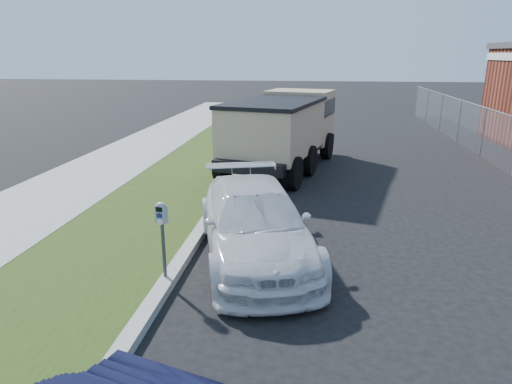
# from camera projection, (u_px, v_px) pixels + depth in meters

# --- Properties ---
(ground) EXTENTS (120.00, 120.00, 0.00)m
(ground) POSITION_uv_depth(u_px,v_px,m) (324.00, 262.00, 8.47)
(ground) COLOR black
(ground) RESTS_ON ground
(streetside) EXTENTS (6.12, 50.00, 0.15)m
(streetside) POSITION_uv_depth(u_px,v_px,m) (90.00, 211.00, 11.02)
(streetside) COLOR gray
(streetside) RESTS_ON ground
(parking_meter) EXTENTS (0.21, 0.16, 1.32)m
(parking_meter) POSITION_uv_depth(u_px,v_px,m) (162.00, 224.00, 7.33)
(parking_meter) COLOR #3F4247
(parking_meter) RESTS_ON ground
(white_wagon) EXTENTS (3.10, 5.00, 1.35)m
(white_wagon) POSITION_uv_depth(u_px,v_px,m) (255.00, 221.00, 8.59)
(white_wagon) COLOR silver
(white_wagon) RESTS_ON ground
(dump_truck) EXTENTS (3.71, 6.57, 2.43)m
(dump_truck) POSITION_uv_depth(u_px,v_px,m) (284.00, 127.00, 15.22)
(dump_truck) COLOR black
(dump_truck) RESTS_ON ground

